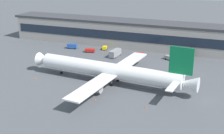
{
  "coord_description": "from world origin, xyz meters",
  "views": [
    {
      "loc": [
        36.7,
        -99.3,
        42.9
      ],
      "look_at": [
        -5.1,
        5.1,
        5.0
      ],
      "focal_mm": 49.33,
      "sensor_mm": 36.0,
      "label": 1
    }
  ],
  "objects_px": {
    "belt_loader": "(171,58)",
    "traffic_cone_2": "(95,99)",
    "catering_truck": "(189,54)",
    "pushback_tractor": "(90,50)",
    "traffic_cone_0": "(35,78)",
    "follow_me_car": "(140,54)",
    "crew_van": "(72,46)",
    "traffic_cone_1": "(146,107)",
    "airliner": "(110,71)",
    "fuel_truck": "(115,53)",
    "baggage_tug": "(105,48)"
  },
  "relations": [
    {
      "from": "follow_me_car",
      "to": "traffic_cone_1",
      "type": "height_order",
      "value": "follow_me_car"
    },
    {
      "from": "airliner",
      "to": "crew_van",
      "type": "bearing_deg",
      "value": 134.1
    },
    {
      "from": "crew_van",
      "to": "pushback_tractor",
      "type": "relative_size",
      "value": 1.03
    },
    {
      "from": "catering_truck",
      "to": "pushback_tractor",
      "type": "xyz_separation_m",
      "value": [
        -48.86,
        -6.97,
        -1.24
      ]
    },
    {
      "from": "crew_van",
      "to": "catering_truck",
      "type": "bearing_deg",
      "value": 3.77
    },
    {
      "from": "baggage_tug",
      "to": "fuel_truck",
      "type": "relative_size",
      "value": 0.46
    },
    {
      "from": "crew_van",
      "to": "pushback_tractor",
      "type": "distance_m",
      "value": 12.03
    },
    {
      "from": "follow_me_car",
      "to": "fuel_truck",
      "type": "distance_m",
      "value": 12.06
    },
    {
      "from": "follow_me_car",
      "to": "pushback_tractor",
      "type": "relative_size",
      "value": 0.84
    },
    {
      "from": "belt_loader",
      "to": "traffic_cone_2",
      "type": "distance_m",
      "value": 55.17
    },
    {
      "from": "baggage_tug",
      "to": "traffic_cone_0",
      "type": "distance_m",
      "value": 50.32
    },
    {
      "from": "follow_me_car",
      "to": "pushback_tractor",
      "type": "xyz_separation_m",
      "value": [
        -25.83,
        -2.26,
        -0.04
      ]
    },
    {
      "from": "crew_van",
      "to": "traffic_cone_0",
      "type": "relative_size",
      "value": 8.73
    },
    {
      "from": "traffic_cone_1",
      "to": "traffic_cone_0",
      "type": "bearing_deg",
      "value": 169.26
    },
    {
      "from": "crew_van",
      "to": "traffic_cone_0",
      "type": "distance_m",
      "value": 46.02
    },
    {
      "from": "belt_loader",
      "to": "pushback_tractor",
      "type": "xyz_separation_m",
      "value": [
        -41.31,
        -1.52,
        -0.1
      ]
    },
    {
      "from": "baggage_tug",
      "to": "traffic_cone_2",
      "type": "height_order",
      "value": "baggage_tug"
    },
    {
      "from": "follow_me_car",
      "to": "crew_van",
      "type": "xyz_separation_m",
      "value": [
        -37.47,
        0.73,
        0.37
      ]
    },
    {
      "from": "belt_loader",
      "to": "traffic_cone_2",
      "type": "height_order",
      "value": "belt_loader"
    },
    {
      "from": "follow_me_car",
      "to": "traffic_cone_0",
      "type": "distance_m",
      "value": 53.21
    },
    {
      "from": "airliner",
      "to": "baggage_tug",
      "type": "xyz_separation_m",
      "value": [
        -20.57,
        42.95,
        -3.87
      ]
    },
    {
      "from": "catering_truck",
      "to": "traffic_cone_1",
      "type": "height_order",
      "value": "catering_truck"
    },
    {
      "from": "fuel_truck",
      "to": "traffic_cone_0",
      "type": "bearing_deg",
      "value": -114.62
    },
    {
      "from": "airliner",
      "to": "belt_loader",
      "type": "xyz_separation_m",
      "value": [
        15.54,
        37.13,
        -3.81
      ]
    },
    {
      "from": "catering_truck",
      "to": "crew_van",
      "type": "height_order",
      "value": "catering_truck"
    },
    {
      "from": "follow_me_car",
      "to": "belt_loader",
      "type": "xyz_separation_m",
      "value": [
        15.48,
        -0.74,
        0.06
      ]
    },
    {
      "from": "follow_me_car",
      "to": "baggage_tug",
      "type": "bearing_deg",
      "value": 166.17
    },
    {
      "from": "airliner",
      "to": "traffic_cone_0",
      "type": "height_order",
      "value": "airliner"
    },
    {
      "from": "belt_loader",
      "to": "baggage_tug",
      "type": "distance_m",
      "value": 36.57
    },
    {
      "from": "follow_me_car",
      "to": "belt_loader",
      "type": "distance_m",
      "value": 15.5
    },
    {
      "from": "crew_van",
      "to": "follow_me_car",
      "type": "bearing_deg",
      "value": -1.12
    },
    {
      "from": "pushback_tractor",
      "to": "traffic_cone_0",
      "type": "xyz_separation_m",
      "value": [
        -3.31,
        -42.26,
        -0.74
      ]
    },
    {
      "from": "pushback_tractor",
      "to": "traffic_cone_1",
      "type": "height_order",
      "value": "pushback_tractor"
    },
    {
      "from": "fuel_truck",
      "to": "traffic_cone_0",
      "type": "distance_m",
      "value": 43.59
    },
    {
      "from": "follow_me_car",
      "to": "crew_van",
      "type": "distance_m",
      "value": 37.48
    },
    {
      "from": "traffic_cone_0",
      "to": "belt_loader",
      "type": "bearing_deg",
      "value": 44.45
    },
    {
      "from": "belt_loader",
      "to": "fuel_truck",
      "type": "height_order",
      "value": "fuel_truck"
    },
    {
      "from": "belt_loader",
      "to": "traffic_cone_2",
      "type": "relative_size",
      "value": 11.42
    },
    {
      "from": "belt_loader",
      "to": "catering_truck",
      "type": "relative_size",
      "value": 0.9
    },
    {
      "from": "traffic_cone_0",
      "to": "traffic_cone_2",
      "type": "xyz_separation_m",
      "value": [
        30.35,
        -9.52,
        -0.02
      ]
    },
    {
      "from": "belt_loader",
      "to": "crew_van",
      "type": "distance_m",
      "value": 52.97
    },
    {
      "from": "airliner",
      "to": "pushback_tractor",
      "type": "relative_size",
      "value": 12.48
    },
    {
      "from": "traffic_cone_2",
      "to": "airliner",
      "type": "bearing_deg",
      "value": 94.5
    },
    {
      "from": "traffic_cone_1",
      "to": "traffic_cone_2",
      "type": "distance_m",
      "value": 17.11
    },
    {
      "from": "belt_loader",
      "to": "traffic_cone_1",
      "type": "height_order",
      "value": "belt_loader"
    },
    {
      "from": "follow_me_car",
      "to": "crew_van",
      "type": "relative_size",
      "value": 0.81
    },
    {
      "from": "belt_loader",
      "to": "catering_truck",
      "type": "bearing_deg",
      "value": 35.87
    },
    {
      "from": "belt_loader",
      "to": "fuel_truck",
      "type": "xyz_separation_m",
      "value": [
        -26.47,
        -4.17,
        0.73
      ]
    },
    {
      "from": "traffic_cone_0",
      "to": "traffic_cone_1",
      "type": "height_order",
      "value": "traffic_cone_0"
    },
    {
      "from": "crew_van",
      "to": "baggage_tug",
      "type": "bearing_deg",
      "value": 14.45
    }
  ]
}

